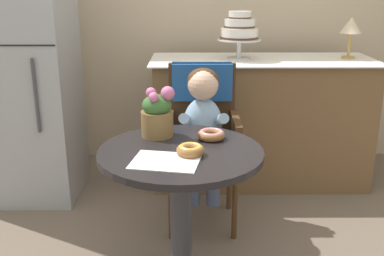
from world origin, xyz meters
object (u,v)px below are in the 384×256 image
object	(u,v)px
cafe_table	(181,194)
seated_child	(203,120)
donut_mid	(190,150)
refrigerator	(23,72)
flower_vase	(157,114)
donut_front	(211,134)
tiered_cake_stand	(239,30)
wicker_chair	(202,118)
table_lamp	(351,27)

from	to	relation	value
cafe_table	seated_child	bearing A→B (deg)	78.99
donut_mid	refrigerator	distance (m)	1.60
flower_vase	refrigerator	xyz separation A→B (m)	(-0.94, 0.91, 0.02)
donut_front	refrigerator	world-z (taller)	refrigerator
flower_vase	refrigerator	bearing A→B (deg)	135.77
donut_mid	flower_vase	size ratio (longest dim) A/B	0.49
tiered_cake_stand	donut_front	bearing A→B (deg)	-101.72
wicker_chair	donut_mid	world-z (taller)	wicker_chair
flower_vase	table_lamp	xyz separation A→B (m)	(1.26, 1.14, 0.29)
cafe_table	tiered_cake_stand	world-z (taller)	tiered_cake_stand
seated_child	flower_vase	world-z (taller)	same
wicker_chair	refrigerator	distance (m)	1.24
flower_vase	table_lamp	world-z (taller)	table_lamp
flower_vase	tiered_cake_stand	distance (m)	1.25
tiered_cake_stand	table_lamp	xyz separation A→B (m)	(0.77, 0.03, 0.02)
cafe_table	refrigerator	world-z (taller)	refrigerator
wicker_chair	seated_child	size ratio (longest dim) A/B	1.31
seated_child	donut_mid	size ratio (longest dim) A/B	6.14
donut_front	refrigerator	distance (m)	1.53
tiered_cake_stand	table_lamp	bearing A→B (deg)	1.90
cafe_table	flower_vase	xyz separation A→B (m)	(-0.11, 0.19, 0.32)
cafe_table	donut_front	size ratio (longest dim) A/B	5.64
cafe_table	tiered_cake_stand	bearing A→B (deg)	73.73
seated_child	flower_vase	distance (m)	0.48
donut_front	table_lamp	bearing A→B (deg)	49.57
cafe_table	flower_vase	size ratio (longest dim) A/B	2.99
table_lamp	refrigerator	size ratio (longest dim) A/B	0.17
wicker_chair	flower_vase	size ratio (longest dim) A/B	3.97
table_lamp	wicker_chair	bearing A→B (deg)	-150.47
cafe_table	donut_mid	distance (m)	0.25
flower_vase	cafe_table	bearing A→B (deg)	-59.20
donut_front	donut_mid	distance (m)	0.23
donut_mid	flower_vase	bearing A→B (deg)	121.34
donut_front	flower_vase	size ratio (longest dim) A/B	0.53
wicker_chair	refrigerator	xyz separation A→B (m)	(-1.16, 0.36, 0.21)
table_lamp	seated_child	bearing A→B (deg)	-144.36
table_lamp	refrigerator	xyz separation A→B (m)	(-2.20, -0.23, -0.27)
refrigerator	table_lamp	bearing A→B (deg)	5.86
cafe_table	donut_front	xyz separation A→B (m)	(0.14, 0.14, 0.23)
tiered_cake_stand	table_lamp	size ratio (longest dim) A/B	1.14
table_lamp	refrigerator	bearing A→B (deg)	-174.14
donut_front	refrigerator	xyz separation A→B (m)	(-1.19, 0.96, 0.11)
cafe_table	seated_child	distance (m)	0.62
seated_child	donut_front	distance (m)	0.45
seated_child	flower_vase	size ratio (longest dim) A/B	3.02
cafe_table	refrigerator	distance (m)	1.56
seated_child	table_lamp	world-z (taller)	table_lamp
donut_mid	tiered_cake_stand	size ratio (longest dim) A/B	0.36
cafe_table	table_lamp	size ratio (longest dim) A/B	2.53
donut_front	donut_mid	xyz separation A→B (m)	(-0.10, -0.21, 0.00)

